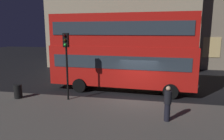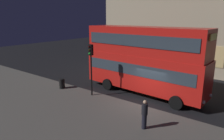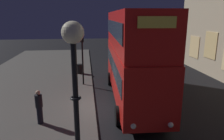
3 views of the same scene
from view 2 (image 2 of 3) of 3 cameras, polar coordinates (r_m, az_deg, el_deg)
The scene contains 6 objects.
ground_plane at distance 15.92m, azimuth 9.17°, elevation -9.27°, with size 80.00×80.00×0.00m, color black.
sidewalk_slab at distance 11.88m, azimuth -3.97°, elevation -17.56°, with size 44.00×9.80×0.12m, color #4C4944.
double_decker_bus at distance 17.27m, azimuth 8.69°, elevation 3.44°, with size 10.63×3.15×5.60m.
traffic_light_near_kerb at distance 16.37m, azimuth -5.84°, elevation 2.92°, with size 0.33×0.37×4.16m.
pedestrian at distance 12.11m, azimuth 8.94°, elevation -11.91°, with size 0.35×0.35×1.73m.
litter_bin at distance 19.12m, azimuth -13.62°, elevation -3.62°, with size 0.50×0.50×0.89m, color black.
Camera 2 is at (6.70, -12.98, 6.34)m, focal length 33.19 mm.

